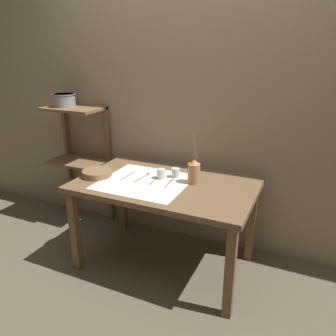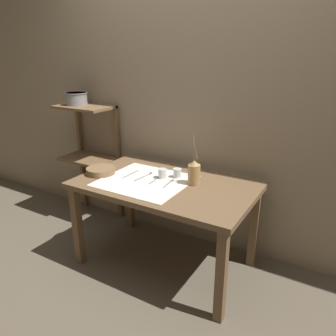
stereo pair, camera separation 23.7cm
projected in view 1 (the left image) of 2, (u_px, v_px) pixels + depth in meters
ground_plane at (165, 263)px, 2.66m from camera, size 12.00×12.00×0.00m
stone_wall_back at (191, 105)px, 2.69m from camera, size 7.00×0.06×2.40m
wooden_table at (165, 193)px, 2.45m from camera, size 1.32×0.80×0.70m
wooden_shelf_unit at (79, 143)px, 3.08m from camera, size 0.53×0.33×1.15m
linen_cloth at (145, 182)px, 2.44m from camera, size 0.64×0.59×0.00m
pitcher_with_flowers at (194, 172)px, 2.39m from camera, size 0.09×0.09×0.39m
wooden_bowl at (97, 173)px, 2.54m from camera, size 0.23×0.23×0.05m
glass_tumbler_near at (161, 174)px, 2.48m from camera, size 0.06×0.06×0.08m
glass_tumbler_far at (176, 173)px, 2.51m from camera, size 0.06×0.06×0.07m
fork_outer at (128, 176)px, 2.55m from camera, size 0.02×0.20×0.00m
spoon_outer at (146, 176)px, 2.54m from camera, size 0.04×0.21×0.02m
spoon_inner at (158, 177)px, 2.50m from camera, size 0.03×0.21×0.02m
knife_center at (169, 183)px, 2.41m from camera, size 0.03×0.20×0.00m
metal_pot_large at (64, 100)px, 2.95m from camera, size 0.20×0.20×0.11m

